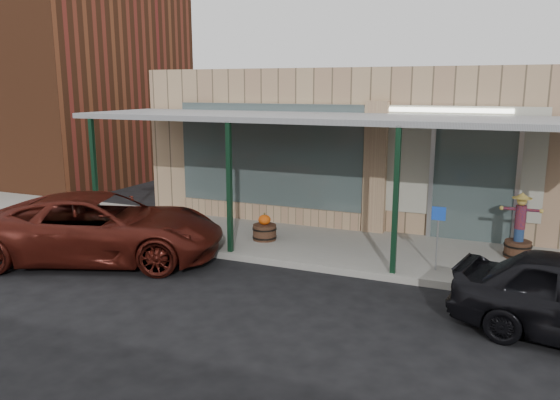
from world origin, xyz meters
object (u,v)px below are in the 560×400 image
at_px(handicap_sign, 438,230).
at_px(car_maroon, 101,227).
at_px(barrel_pumpkin, 265,230).
at_px(barrel_scarecrow, 519,236).

distance_m(handicap_sign, car_maroon, 7.09).
height_order(handicap_sign, car_maroon, car_maroon).
height_order(barrel_pumpkin, handicap_sign, handicap_sign).
relative_size(barrel_pumpkin, handicap_sign, 0.51).
bearing_deg(handicap_sign, barrel_pumpkin, 170.44).
height_order(barrel_scarecrow, handicap_sign, barrel_scarecrow).
distance_m(barrel_scarecrow, handicap_sign, 2.16).
bearing_deg(barrel_scarecrow, handicap_sign, -157.27).
xyz_separation_m(barrel_scarecrow, handicap_sign, (-1.50, -1.53, 0.35)).
xyz_separation_m(barrel_pumpkin, handicap_sign, (4.05, -0.66, 0.60)).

